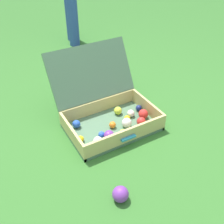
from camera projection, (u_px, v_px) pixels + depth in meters
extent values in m
plane|color=#336B28|center=(100.00, 129.00, 1.98)|extent=(16.00, 16.00, 0.00)
cube|color=#4C7051|center=(112.00, 127.00, 1.98)|extent=(0.65, 0.42, 0.03)
cube|color=tan|center=(72.00, 135.00, 1.82)|extent=(0.02, 0.42, 0.13)
cube|color=tan|center=(147.00, 108.00, 2.07)|extent=(0.02, 0.42, 0.13)
cube|color=tan|center=(127.00, 137.00, 1.81)|extent=(0.61, 0.02, 0.13)
cube|color=tan|center=(99.00, 107.00, 2.09)|extent=(0.61, 0.02, 0.13)
cube|color=#4C7051|center=(91.00, 72.00, 2.02)|extent=(0.65, 0.23, 0.37)
cube|color=teal|center=(129.00, 138.00, 1.79)|extent=(0.11, 0.02, 0.02)
sphere|color=orange|center=(113.00, 125.00, 1.94)|extent=(0.05, 0.05, 0.05)
sphere|color=blue|center=(76.00, 124.00, 1.94)|extent=(0.06, 0.06, 0.06)
sphere|color=navy|center=(139.00, 108.00, 2.11)|extent=(0.05, 0.05, 0.05)
sphere|color=#CCDB38|center=(123.00, 133.00, 1.87)|extent=(0.05, 0.05, 0.05)
sphere|color=white|center=(127.00, 123.00, 1.94)|extent=(0.07, 0.07, 0.07)
sphere|color=white|center=(98.00, 141.00, 1.79)|extent=(0.07, 0.07, 0.07)
sphere|color=red|center=(143.00, 114.00, 2.03)|extent=(0.07, 0.07, 0.07)
sphere|color=yellow|center=(127.00, 118.00, 2.00)|extent=(0.05, 0.05, 0.05)
sphere|color=#CCDB38|center=(118.00, 111.00, 2.07)|extent=(0.06, 0.06, 0.06)
sphere|color=red|center=(141.00, 121.00, 1.96)|extent=(0.07, 0.07, 0.07)
sphere|color=purple|center=(109.00, 135.00, 1.83)|extent=(0.07, 0.07, 0.07)
sphere|color=yellow|center=(81.00, 139.00, 1.82)|extent=(0.05, 0.05, 0.05)
sphere|color=white|center=(131.00, 113.00, 2.05)|extent=(0.06, 0.06, 0.06)
sphere|color=blue|center=(102.00, 135.00, 1.86)|extent=(0.05, 0.05, 0.05)
sphere|color=purple|center=(120.00, 194.00, 1.47)|extent=(0.09, 0.09, 0.09)
cylinder|color=#2D4C93|center=(69.00, 2.00, 3.12)|extent=(0.12, 0.12, 0.90)
cylinder|color=#2D4C93|center=(72.00, 6.00, 2.98)|extent=(0.12, 0.12, 0.90)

